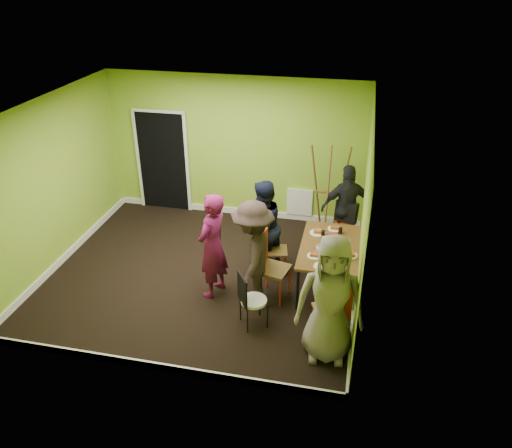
{
  "coord_description": "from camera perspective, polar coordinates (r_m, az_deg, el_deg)",
  "views": [
    {
      "loc": [
        2.32,
        -6.6,
        4.71
      ],
      "look_at": [
        0.9,
        0.0,
        1.04
      ],
      "focal_mm": 35.0,
      "sensor_mm": 36.0,
      "label": 1
    }
  ],
  "objects": [
    {
      "name": "chair_left_near",
      "position": [
        7.56,
        1.42,
        -4.39
      ],
      "size": [
        0.53,
        0.53,
        1.07
      ],
      "rotation": [
        0.0,
        0.0,
        -1.79
      ],
      "color": "#E93F16",
      "rests_on": "ground"
    },
    {
      "name": "chair_left_far",
      "position": [
        8.18,
        1.82,
        -2.55
      ],
      "size": [
        0.43,
        0.42,
        0.87
      ],
      "rotation": [
        0.0,
        0.0,
        -1.37
      ],
      "color": "#E93F16",
      "rests_on": "ground"
    },
    {
      "name": "person_back_end",
      "position": [
        8.9,
        10.38,
        1.87
      ],
      "size": [
        0.99,
        0.63,
        1.57
      ],
      "primitive_type": "imported",
      "rotation": [
        0.0,
        0.0,
        3.43
      ],
      "color": "black",
      "rests_on": "ground"
    },
    {
      "name": "room_walls",
      "position": [
        7.97,
        -6.43,
        0.47
      ],
      "size": [
        5.04,
        4.54,
        2.82
      ],
      "color": "#98B32E",
      "rests_on": "ground"
    },
    {
      "name": "person_standing",
      "position": [
        7.51,
        -5.0,
        -2.52
      ],
      "size": [
        0.56,
        0.71,
        1.7
      ],
      "primitive_type": "imported",
      "rotation": [
        0.0,
        0.0,
        -1.84
      ],
      "color": "#62103C",
      "rests_on": "ground"
    },
    {
      "name": "person_front_end",
      "position": [
        6.38,
        8.49,
        -8.56
      ],
      "size": [
        0.92,
        0.63,
        1.79
      ],
      "primitive_type": "imported",
      "rotation": [
        0.0,
        0.0,
        0.07
      ],
      "color": "gray",
      "rests_on": "ground"
    },
    {
      "name": "person_left_near",
      "position": [
        7.29,
        -0.35,
        -3.53
      ],
      "size": [
        0.65,
        1.1,
        1.69
      ],
      "primitive_type": "imported",
      "rotation": [
        0.0,
        0.0,
        -1.55
      ],
      "color": "#2D201E",
      "rests_on": "ground"
    },
    {
      "name": "orange_bottle",
      "position": [
        7.86,
        7.83,
        -1.67
      ],
      "size": [
        0.04,
        0.04,
        0.08
      ],
      "primitive_type": "cylinder",
      "color": "#E93F16",
      "rests_on": "dining_table"
    },
    {
      "name": "glass_front",
      "position": [
        7.3,
        9.36,
        -4.31
      ],
      "size": [
        0.06,
        0.06,
        0.09
      ],
      "primitive_type": "cylinder",
      "color": "black",
      "rests_on": "dining_table"
    },
    {
      "name": "plate_wall_back",
      "position": [
        7.93,
        9.98,
        -1.86
      ],
      "size": [
        0.21,
        0.21,
        0.01
      ],
      "primitive_type": "cylinder",
      "color": "white",
      "rests_on": "dining_table"
    },
    {
      "name": "blue_bottle",
      "position": [
        7.45,
        10.5,
        -3.29
      ],
      "size": [
        0.07,
        0.07,
        0.19
      ],
      "primitive_type": "cylinder",
      "color": "#1844B4",
      "rests_on": "dining_table"
    },
    {
      "name": "person_left_far",
      "position": [
        8.12,
        0.72,
        -0.32
      ],
      "size": [
        0.86,
        0.95,
        1.59
      ],
      "primitive_type": "imported",
      "rotation": [
        0.0,
        0.0,
        -1.99
      ],
      "color": "black",
      "rests_on": "ground"
    },
    {
      "name": "plate_near_right",
      "position": [
        7.47,
        6.69,
        -3.64
      ],
      "size": [
        0.22,
        0.22,
        0.01
      ],
      "primitive_type": "cylinder",
      "color": "white",
      "rests_on": "dining_table"
    },
    {
      "name": "easel",
      "position": [
        9.23,
        8.27,
        3.77
      ],
      "size": [
        0.72,
        0.68,
        1.8
      ],
      "color": "brown",
      "rests_on": "ground"
    },
    {
      "name": "glass_back",
      "position": [
        8.11,
        9.61,
        -0.75
      ],
      "size": [
        0.07,
        0.07,
        0.1
      ],
      "primitive_type": "cylinder",
      "color": "black",
      "rests_on": "dining_table"
    },
    {
      "name": "chair_front_end",
      "position": [
        6.76,
        8.83,
        -9.6
      ],
      "size": [
        0.55,
        0.55,
        1.03
      ],
      "rotation": [
        0.0,
        0.0,
        0.4
      ],
      "color": "#E93F16",
      "rests_on": "ground"
    },
    {
      "name": "chair_back_end",
      "position": [
        8.83,
        10.13,
        0.75
      ],
      "size": [
        0.51,
        0.55,
        0.94
      ],
      "rotation": [
        0.0,
        0.0,
        2.78
      ],
      "color": "#E93F16",
      "rests_on": "ground"
    },
    {
      "name": "plate_wall_front",
      "position": [
        7.56,
        10.73,
        -3.57
      ],
      "size": [
        0.22,
        0.22,
        0.01
      ],
      "primitive_type": "cylinder",
      "color": "white",
      "rests_on": "dining_table"
    },
    {
      "name": "cup_a",
      "position": [
        7.57,
        7.41,
        -2.8
      ],
      "size": [
        0.14,
        0.14,
        0.11
      ],
      "primitive_type": "imported",
      "color": "white",
      "rests_on": "dining_table"
    },
    {
      "name": "plate_near_left",
      "position": [
        8.08,
        7.05,
        -1.02
      ],
      "size": [
        0.25,
        0.25,
        0.01
      ],
      "primitive_type": "cylinder",
      "color": "white",
      "rests_on": "dining_table"
    },
    {
      "name": "plate_far_front",
      "position": [
        7.25,
        7.58,
        -4.83
      ],
      "size": [
        0.25,
        0.25,
        0.01
      ],
      "primitive_type": "cylinder",
      "color": "white",
      "rests_on": "dining_table"
    },
    {
      "name": "glass_mid",
      "position": [
        8.0,
        7.67,
        -1.06
      ],
      "size": [
        0.07,
        0.07,
        0.09
      ],
      "primitive_type": "cylinder",
      "color": "black",
      "rests_on": "dining_table"
    },
    {
      "name": "plate_far_back",
      "position": [
        8.24,
        8.96,
        -0.55
      ],
      "size": [
        0.22,
        0.22,
        0.01
      ],
      "primitive_type": "cylinder",
      "color": "white",
      "rests_on": "dining_table"
    },
    {
      "name": "ground",
      "position": [
        8.43,
        -6.01,
        -5.61
      ],
      "size": [
        5.0,
        5.0,
        0.0
      ],
      "primitive_type": "plane",
      "color": "black",
      "rests_on": "ground"
    },
    {
      "name": "dining_table",
      "position": [
        7.79,
        8.43,
        -2.83
      ],
      "size": [
        0.9,
        1.5,
        0.75
      ],
      "color": "black",
      "rests_on": "ground"
    },
    {
      "name": "chair_bentwood",
      "position": [
        7.05,
        -0.72,
        -8.43
      ],
      "size": [
        0.47,
        0.46,
        0.86
      ],
      "rotation": [
        0.0,
        0.0,
        -0.99
      ],
      "color": "black",
      "rests_on": "ground"
    },
    {
      "name": "thermos",
      "position": [
        7.7,
        8.81,
        -1.91
      ],
      "size": [
        0.07,
        0.07,
        0.21
      ],
      "primitive_type": "cylinder",
      "color": "white",
      "rests_on": "dining_table"
    },
    {
      "name": "cup_b",
      "position": [
        7.72,
        9.33,
        -2.4
      ],
      "size": [
        0.09,
        0.09,
        0.08
      ],
      "primitive_type": "imported",
      "color": "white",
      "rests_on": "dining_table"
    }
  ]
}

